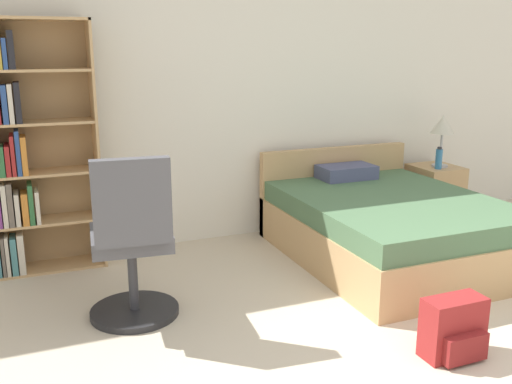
{
  "coord_description": "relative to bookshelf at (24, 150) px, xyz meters",
  "views": [
    {
      "loc": [
        -1.95,
        -1.47,
        1.67
      ],
      "look_at": [
        -0.53,
        1.98,
        0.72
      ],
      "focal_mm": 40.0,
      "sensor_mm": 36.0,
      "label": 1
    }
  ],
  "objects": [
    {
      "name": "wall_back",
      "position": [
        1.96,
        0.24,
        0.36
      ],
      "size": [
        9.0,
        0.06,
        2.6
      ],
      "color": "silver",
      "rests_on": "ground_plane"
    },
    {
      "name": "backpack_red",
      "position": [
        2.11,
        -2.24,
        -0.78
      ],
      "size": [
        0.35,
        0.22,
        0.34
      ],
      "color": "maroon",
      "rests_on": "ground_plane"
    },
    {
      "name": "water_bottle",
      "position": [
        3.62,
        -0.23,
        -0.29
      ],
      "size": [
        0.06,
        0.06,
        0.21
      ],
      "color": "teal",
      "rests_on": "nightstand"
    },
    {
      "name": "bed",
      "position": [
        2.67,
        -0.78,
        -0.67
      ],
      "size": [
        1.48,
        1.91,
        0.77
      ],
      "color": "tan",
      "rests_on": "ground_plane"
    },
    {
      "name": "table_lamp",
      "position": [
        3.69,
        -0.15,
        0.0
      ],
      "size": [
        0.22,
        0.22,
        0.5
      ],
      "color": "#B2B2B7",
      "rests_on": "nightstand"
    },
    {
      "name": "bookshelf",
      "position": [
        0.0,
        0.0,
        0.0
      ],
      "size": [
        0.82,
        0.3,
        1.87
      ],
      "color": "tan",
      "rests_on": "ground_plane"
    },
    {
      "name": "nightstand",
      "position": [
        3.69,
        -0.11,
        -0.66
      ],
      "size": [
        0.41,
        0.47,
        0.55
      ],
      "color": "tan",
      "rests_on": "ground_plane"
    },
    {
      "name": "office_chair",
      "position": [
        0.56,
        -1.14,
        -0.44
      ],
      "size": [
        0.56,
        0.62,
        1.07
      ],
      "color": "#232326",
      "rests_on": "ground_plane"
    }
  ]
}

